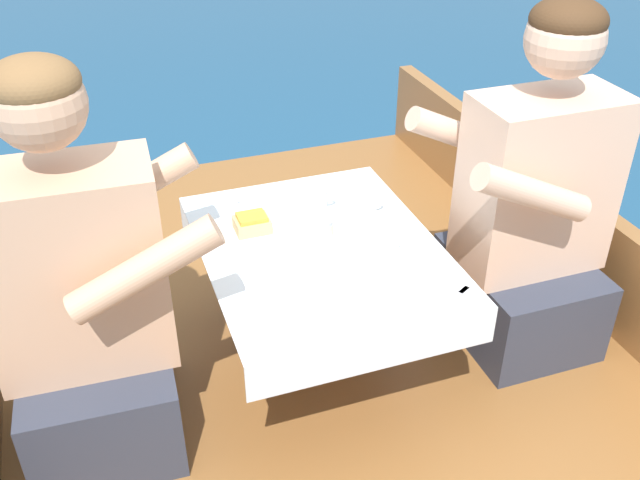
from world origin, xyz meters
name	(u,v)px	position (x,y,z in m)	size (l,w,h in m)	color
ground_plane	(321,431)	(0.00, 0.00, 0.00)	(60.00, 60.00, 0.00)	navy
boat_deck	(321,398)	(0.00, 0.00, 0.15)	(1.89, 2.82, 0.29)	brown
gunwale_starboard	(591,257)	(0.91, 0.00, 0.46)	(0.06, 2.82, 0.34)	#936033
cockpit_table	(320,260)	(0.00, 0.01, 0.65)	(0.62, 0.78, 0.40)	#B2B2B7
person_port	(86,307)	(-0.61, -0.05, 0.69)	(0.54, 0.46, 1.01)	#333847
person_starboard	(530,217)	(0.61, -0.05, 0.70)	(0.52, 0.44, 1.02)	#333847
plate_sandwich	(253,232)	(-0.15, 0.14, 0.70)	(0.21, 0.21, 0.01)	white
plate_bread	(334,277)	(-0.02, -0.14, 0.70)	(0.19, 0.19, 0.01)	white
sandwich	(252,223)	(-0.15, 0.14, 0.73)	(0.09, 0.08, 0.05)	tan
bowl_port_near	(365,240)	(0.11, -0.03, 0.72)	(0.12, 0.12, 0.04)	white
bowl_starboard_near	(302,315)	(-0.15, -0.28, 0.72)	(0.14, 0.14, 0.04)	white
coffee_cup_port	(314,199)	(0.05, 0.20, 0.73)	(0.11, 0.08, 0.07)	white
coffee_cup_starboard	(364,205)	(0.17, 0.13, 0.73)	(0.10, 0.07, 0.06)	white
tin_can	(322,228)	(0.02, 0.06, 0.72)	(0.07, 0.07, 0.05)	silver
utensil_spoon_starboard	(231,208)	(-0.18, 0.28, 0.70)	(0.10, 0.15, 0.01)	silver
utensil_knife_starboard	(390,303)	(0.07, -0.28, 0.70)	(0.11, 0.14, 0.00)	silver
utensil_fork_starboard	(453,300)	(0.22, -0.32, 0.70)	(0.16, 0.10, 0.00)	silver
utensil_spoon_center	(337,224)	(0.08, 0.10, 0.70)	(0.07, 0.16, 0.01)	silver
utensil_knife_port	(315,193)	(0.08, 0.29, 0.70)	(0.17, 0.05, 0.00)	silver
utensil_spoon_port	(394,253)	(0.17, -0.09, 0.70)	(0.10, 0.15, 0.01)	silver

